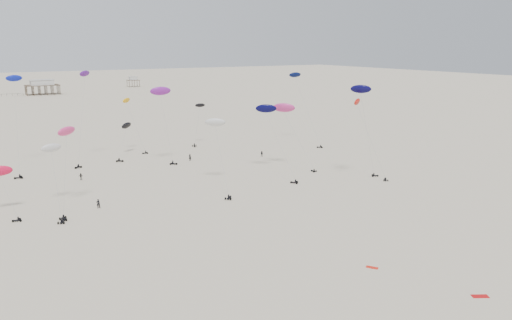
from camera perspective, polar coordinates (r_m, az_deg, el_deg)
ground_plane at (r=216.75m, az=-15.18°, el=4.00°), size 900.00×900.00×0.00m
pavilion_main at (r=360.95m, az=-23.23°, el=7.56°), size 21.00×13.00×9.80m
pavilion_small at (r=404.89m, az=-13.86°, el=8.62°), size 9.00×7.00×8.00m
rig_0 at (r=105.61m, az=-20.90°, el=1.20°), size 6.45×11.50×17.36m
rig_1 at (r=108.14m, az=-22.14°, el=-0.40°), size 4.41×15.86×17.13m
rig_2 at (r=144.46m, az=-25.80°, el=5.44°), size 5.68×16.33×26.80m
rig_3 at (r=164.78m, az=-6.71°, el=4.15°), size 6.63×5.74×13.81m
rig_4 at (r=123.83m, az=12.10°, el=6.67°), size 8.45×4.92×23.36m
rig_5 at (r=122.81m, az=12.18°, el=4.60°), size 8.74×7.78×20.34m
rig_6 at (r=138.91m, az=-10.65°, el=6.55°), size 6.07×5.42×21.64m
rig_7 at (r=132.66m, az=3.43°, el=5.52°), size 7.72×12.23×18.47m
rig_8 at (r=156.76m, az=-14.07°, el=5.14°), size 6.23×7.88×16.91m
rig_9 at (r=168.14m, az=5.06°, el=8.05°), size 4.58×16.42×25.44m
rig_10 at (r=146.74m, az=-19.20°, el=6.45°), size 8.82×12.13×26.03m
rig_11 at (r=109.29m, az=-27.15°, el=-1.69°), size 5.31×9.33×10.79m
rig_12 at (r=153.57m, az=-14.76°, el=2.98°), size 8.79×13.08×13.03m
rig_14 at (r=115.76m, az=-4.36°, el=2.57°), size 7.52×17.13×19.27m
rig_15 at (r=127.80m, az=1.56°, el=4.88°), size 5.78×17.99×20.70m
spectator_0 at (r=107.04m, az=-17.55°, el=-5.27°), size 0.93×0.73×2.29m
spectator_1 at (r=148.27m, az=0.68°, el=0.40°), size 1.09×1.05×1.97m
spectator_2 at (r=130.30m, az=-19.36°, el=-2.15°), size 1.35×1.07×2.02m
spectator_3 at (r=144.31m, az=-7.55°, el=-0.07°), size 1.01×0.96×2.29m
grounded_kite_a at (r=74.69m, az=24.23°, el=-14.04°), size 2.36×1.85×0.08m
grounded_kite_b at (r=78.27m, az=13.12°, el=-11.90°), size 1.60×1.88×0.07m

